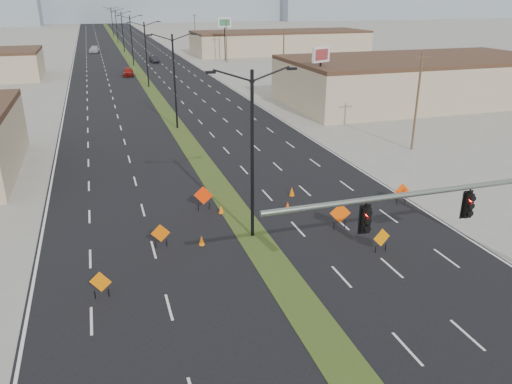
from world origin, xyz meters
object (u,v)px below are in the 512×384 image
object	(u,v)px
construction_sign_0	(101,283)
construction_sign_1	(161,234)
cone_1	(288,206)
car_mid	(154,59)
streetlight_0	(252,151)
cone_2	(292,192)
streetlight_4	(123,30)
construction_sign_4	(382,238)
streetlight_6	(112,21)
streetlight_2	(146,52)
construction_sign_3	(340,214)
streetlight_5	(116,25)
cone_3	(221,209)
construction_sign_2	(203,196)
construction_sign_5	(402,192)
pole_sign_east_far	(225,26)
streetlight_3	(131,39)
cone_0	(202,241)
car_left	(128,72)
pole_sign_east_near	(321,61)
signal_mast	(501,209)
car_far	(94,50)
streetlight_1	(175,79)

from	to	relation	value
construction_sign_0	construction_sign_1	world-z (taller)	construction_sign_1
cone_1	car_mid	bearing A→B (deg)	89.09
streetlight_0	cone_2	size ratio (longest dim) A/B	14.75
streetlight_0	streetlight_4	xyz separation A→B (m)	(0.00, 112.00, 0.00)
streetlight_0	construction_sign_4	xyz separation A→B (m)	(6.38, -4.20, -4.55)
streetlight_6	streetlight_0	bearing A→B (deg)	-90.00
streetlight_2	construction_sign_3	world-z (taller)	streetlight_2
construction_sign_3	streetlight_2	bearing A→B (deg)	109.80
construction_sign_1	streetlight_4	bearing A→B (deg)	94.33
streetlight_5	cone_3	size ratio (longest dim) A/B	16.85
streetlight_2	construction_sign_2	xyz separation A→B (m)	(-2.00, -51.23, -4.39)
construction_sign_5	cone_1	bearing A→B (deg)	170.72
pole_sign_east_far	streetlight_3	bearing A→B (deg)	-175.47
cone_0	streetlight_3	bearing A→B (deg)	87.82
cone_3	pole_sign_east_far	world-z (taller)	pole_sign_east_far
streetlight_0	streetlight_5	bearing A→B (deg)	90.00
car_left	construction_sign_1	xyz separation A→B (m)	(-3.34, -69.17, 0.10)
pole_sign_east_far	construction_sign_5	bearing A→B (deg)	-98.58
pole_sign_east_near	construction_sign_1	bearing A→B (deg)	-152.66
construction_sign_4	cone_3	size ratio (longest dim) A/B	2.49
construction_sign_2	cone_1	world-z (taller)	construction_sign_2
car_left	construction_sign_2	bearing A→B (deg)	-84.87
cone_2	signal_mast	bearing A→B (deg)	-75.97
construction_sign_4	streetlight_2	bearing A→B (deg)	88.83
streetlight_5	streetlight_3	bearing A→B (deg)	-90.00
signal_mast	streetlight_2	xyz separation A→B (m)	(-8.56, 66.00, 0.63)
streetlight_6	construction_sign_3	world-z (taller)	streetlight_6
streetlight_4	cone_2	bearing A→B (deg)	-87.47
construction_sign_3	cone_2	world-z (taller)	construction_sign_3
construction_sign_4	cone_0	distance (m)	10.38
construction_sign_3	cone_3	world-z (taller)	construction_sign_3
car_left	pole_sign_east_near	xyz separation A→B (m)	(19.43, -40.89, 5.89)
streetlight_4	streetlight_6	distance (m)	56.00
pole_sign_east_far	streetlight_4	bearing A→B (deg)	126.39
construction_sign_1	streetlight_6	bearing A→B (deg)	95.28
cone_0	cone_1	bearing A→B (deg)	25.59
car_mid	construction_sign_1	size ratio (longest dim) A/B	2.86
cone_2	pole_sign_east_near	bearing A→B (deg)	61.47
construction_sign_1	cone_1	bearing A→B (deg)	24.15
signal_mast	streetlight_3	world-z (taller)	streetlight_3
construction_sign_4	cone_1	size ratio (longest dim) A/B	2.22
streetlight_0	construction_sign_5	world-z (taller)	streetlight_0
streetlight_4	streetlight_5	size ratio (longest dim) A/B	1.00
construction_sign_3	cone_0	size ratio (longest dim) A/B	2.98
cone_3	construction_sign_0	bearing A→B (deg)	-134.54
construction_sign_1	signal_mast	bearing A→B (deg)	-28.79
car_far	pole_sign_east_near	world-z (taller)	pole_sign_east_near
signal_mast	streetlight_3	distance (m)	94.39
streetlight_1	cone_1	bearing A→B (deg)	-82.22
streetlight_3	cone_0	distance (m)	84.46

